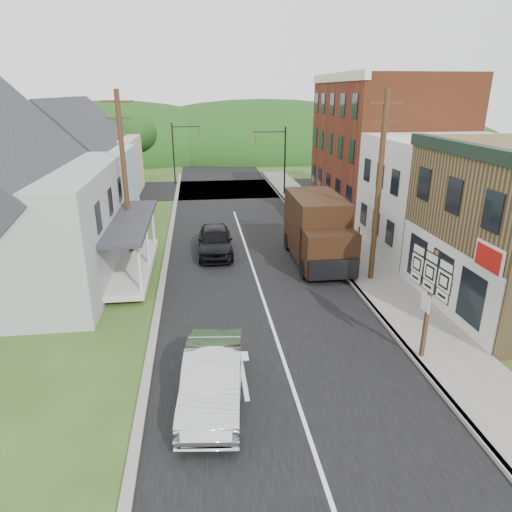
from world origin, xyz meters
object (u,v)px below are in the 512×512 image
object	(u,v)px
delivery_van	(318,230)
warning_sign	(358,244)
silver_sedan	(213,379)
dark_sedan	(215,241)
route_sign_cluster	(429,290)

from	to	relation	value
delivery_van	warning_sign	xyz separation A→B (m)	(1.17, -2.98, 0.16)
silver_sedan	warning_sign	size ratio (longest dim) A/B	1.69
dark_sedan	delivery_van	world-z (taller)	delivery_van
dark_sedan	route_sign_cluster	size ratio (longest dim) A/B	1.23
silver_sedan	route_sign_cluster	distance (m)	7.63
delivery_van	warning_sign	size ratio (longest dim) A/B	2.25
warning_sign	route_sign_cluster	bearing A→B (deg)	-71.12
delivery_van	route_sign_cluster	world-z (taller)	route_sign_cluster
silver_sedan	delivery_van	distance (m)	12.92
dark_sedan	warning_sign	size ratio (longest dim) A/B	1.67
delivery_van	route_sign_cluster	size ratio (longest dim) A/B	1.66
warning_sign	dark_sedan	bearing A→B (deg)	162.28
silver_sedan	warning_sign	bearing A→B (deg)	54.81
silver_sedan	route_sign_cluster	xyz separation A→B (m)	(7.27, 1.36, 1.87)
dark_sedan	warning_sign	world-z (taller)	warning_sign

